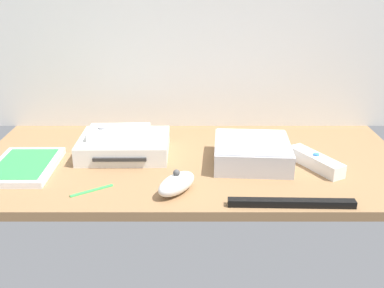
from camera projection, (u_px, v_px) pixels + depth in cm
name	position (u px, v px, depth cm)	size (l,w,h in cm)	color
ground_plane	(192.00, 164.00, 104.84)	(100.00, 48.00, 2.00)	#936D47
back_wall	(192.00, 9.00, 115.46)	(110.00, 1.20, 64.00)	white
game_console	(124.00, 146.00, 106.73)	(21.13, 16.63, 4.40)	white
mini_computer	(252.00, 152.00, 101.98)	(18.10, 18.10, 5.30)	silver
game_case	(24.00, 166.00, 99.25)	(13.71, 19.08, 1.56)	white
remote_wand	(315.00, 161.00, 99.96)	(10.23, 14.72, 3.40)	white
remote_nunchuk	(177.00, 184.00, 88.53)	(9.57, 10.62, 5.10)	white
remote_classic_pad	(119.00, 132.00, 106.24)	(14.73, 8.60, 2.40)	white
sensor_bar	(292.00, 203.00, 84.00)	(24.00, 1.80, 1.40)	black
stylus_pen	(92.00, 190.00, 89.81)	(0.70, 0.70, 9.00)	green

